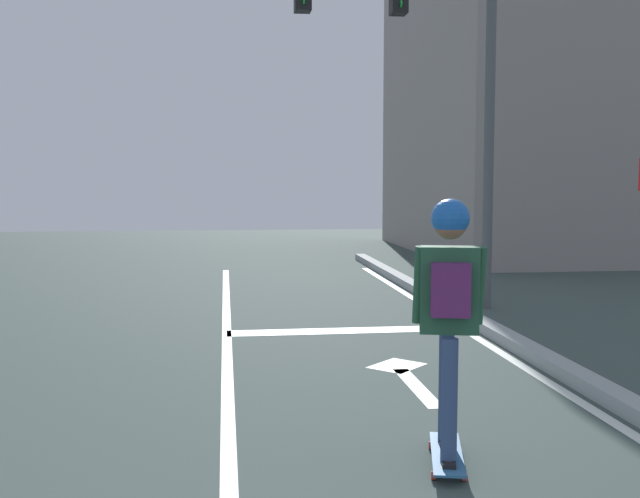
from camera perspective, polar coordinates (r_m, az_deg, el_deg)
The scene contains 10 objects.
lane_line_center at distance 7.08m, azimuth -6.99°, elevation -11.07°, with size 0.12×20.00×0.01m, color silver.
lane_line_curbside at distance 7.75m, azimuth 17.29°, elevation -9.84°, with size 0.12×20.00×0.01m, color silver.
stop_bar at distance 10.07m, azimuth 2.40°, elevation -6.17°, with size 3.29×0.40×0.01m, color silver.
lane_arrow_stem at distance 7.43m, azimuth 7.34°, elevation -10.30°, with size 0.16×1.40×0.01m, color silver.
lane_arrow_head at distance 8.23m, azimuth 5.84°, elevation -8.76°, with size 0.56×0.44×0.01m, color silver.
curb_strip at distance 7.84m, azimuth 18.99°, elevation -9.21°, with size 0.24×24.00×0.14m, color #949C9C.
skateboard at distance 5.53m, azimuth 9.55°, elevation -15.05°, with size 0.41×0.88×0.09m.
skater at distance 5.24m, azimuth 9.75°, elevation -3.17°, with size 0.48×0.64×1.77m.
traffic_signal_mast at distance 11.76m, azimuth 7.57°, elevation 14.39°, with size 4.38×0.34×5.59m.
building_block at distance 22.78m, azimuth 19.27°, elevation 10.98°, with size 9.42×9.44×8.81m, color gray.
Camera 1 is at (0.28, -0.80, 1.97)m, focal length 42.35 mm.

